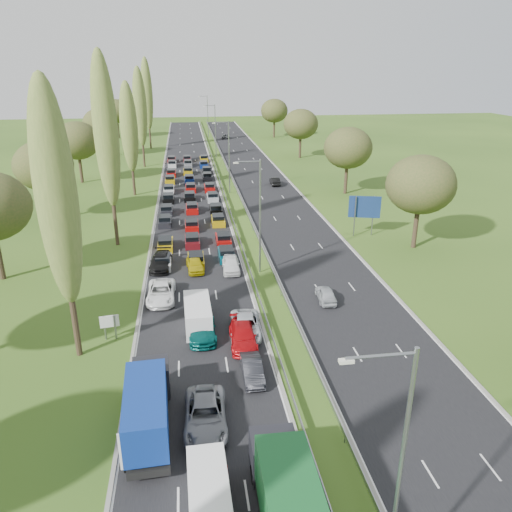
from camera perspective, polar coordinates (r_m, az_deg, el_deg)
ground at (r=88.13m, az=-3.13°, el=7.51°), size 260.00×260.00×0.00m
near_carriageway at (r=90.26m, az=-7.59°, el=7.68°), size 10.50×215.00×0.04m
far_carriageway at (r=91.34m, az=0.98°, el=8.02°), size 10.50×215.00×0.04m
central_reservation at (r=90.43m, az=-3.28°, el=8.22°), size 2.36×215.00×0.32m
lamp_columns at (r=84.95m, az=-3.09°, el=11.13°), size 0.18×140.18×12.00m
poplar_row at (r=74.50m, az=-15.21°, el=14.00°), size 2.80×127.80×22.44m
woodland_left at (r=71.84m, az=-23.75°, el=8.91°), size 8.00×166.00×11.10m
woodland_right at (r=77.93m, az=12.38°, el=11.02°), size 8.00×153.00×11.10m
traffic_queue_fill at (r=85.13m, az=-7.54°, el=7.17°), size 9.11×66.74×0.80m
near_car_2 at (r=47.53m, az=-10.78°, el=-4.09°), size 2.64×5.54×1.53m
near_car_3 at (r=54.85m, az=-10.83°, el=-0.59°), size 2.53×5.39×1.52m
near_car_5 at (r=27.44m, az=-4.68°, el=-25.97°), size 1.59×4.02×1.30m
near_car_6 at (r=31.94m, az=-5.80°, el=-17.63°), size 2.75×5.67×1.55m
near_car_7 at (r=41.07m, az=-6.19°, el=-8.05°), size 2.18×5.35×1.55m
near_car_8 at (r=53.64m, az=-6.99°, el=-0.92°), size 1.99×4.32×1.44m
near_car_9 at (r=35.89m, az=-0.43°, el=-12.86°), size 1.39×3.98×1.31m
near_car_10 at (r=41.08m, az=-1.22°, el=-7.99°), size 2.80×5.39×1.45m
near_car_11 at (r=39.73m, az=-1.51°, el=-9.07°), size 2.19×5.09×1.46m
near_car_12 at (r=53.18m, az=-2.88°, el=-0.93°), size 1.96×4.52×1.52m
far_car_0 at (r=47.01m, az=8.00°, el=-4.35°), size 1.80×3.93×1.31m
far_car_1 at (r=91.86m, az=2.17°, el=8.55°), size 1.57×4.29×1.40m
far_car_2 at (r=151.89m, az=-3.52°, el=13.53°), size 2.50×4.90×1.32m
blue_lorry at (r=31.35m, az=-12.26°, el=-16.43°), size 2.36×8.50×3.59m
white_van_front at (r=27.28m, az=-5.44°, el=-25.25°), size 1.96×5.01×2.01m
white_van_rear at (r=42.48m, az=-6.69°, el=-6.52°), size 2.14×5.46×2.19m
info_sign at (r=41.73m, az=-16.38°, el=-7.46°), size 1.50×0.31×2.10m
direction_sign at (r=64.84m, az=12.29°, el=5.30°), size 3.89×1.13×5.20m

